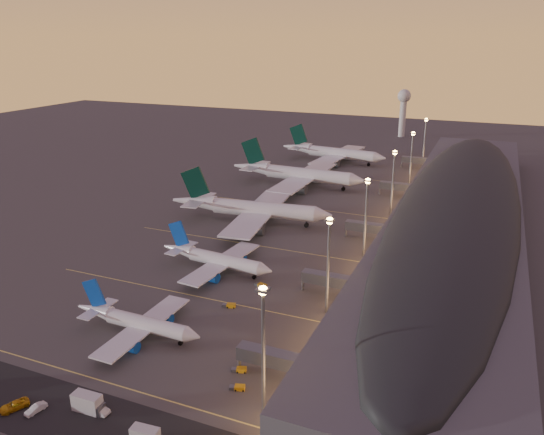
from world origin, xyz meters
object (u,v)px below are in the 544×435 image
Objects in this scene: airliner_narrow_north at (216,259)px; baggage_tug_a at (238,388)px; service_van_c at (36,409)px; service_van_e at (97,409)px; airliner_wide_mid at (297,174)px; radar_tower at (404,105)px; airliner_narrow_south at (137,322)px; airliner_wide_far at (333,153)px; airliner_wide_near at (250,209)px; baggage_tug_c at (261,285)px; catering_truck_a at (89,403)px; service_van_d at (14,406)px; baggage_tug_d at (230,305)px; baggage_tug_b at (240,370)px.

baggage_tug_a is (31.51, -48.84, -3.13)m from airliner_narrow_north.
service_van_e reaches higher than service_van_c.
radar_tower is at bearing 82.68° from airliner_wide_mid.
airliner_wide_mid reaches higher than airliner_narrow_south.
airliner_wide_far is at bearing 84.54° from baggage_tug_a.
airliner_wide_near is 109.99m from airliner_wide_far.
airliner_wide_near is at bearing 105.46° from service_van_c.
baggage_tug_c is at bearing -68.60° from airliner_wide_near.
service_van_e is at bearing -90.45° from radar_tower.
airliner_wide_mid is 17.05× the size of baggage_tug_c.
airliner_wide_mid is at bearing 10.85° from service_van_e.
service_van_d is at bearing -160.99° from catering_truck_a.
radar_tower reaches higher than baggage_tug_a.
airliner_wide_near reaches higher than airliner_narrow_north.
radar_tower reaches higher than airliner_wide_far.
baggage_tug_d is at bearing 80.65° from catering_truck_a.
airliner_wide_mid is 2.04× the size of radar_tower.
airliner_wide_far is at bearing 8.74° from service_van_e.
service_van_e is at bearing -149.17° from baggage_tug_b.
airliner_wide_far is at bearing 92.67° from catering_truck_a.
service_van_e is at bearing 45.74° from service_van_d.
service_van_c is (10.12, -169.25, -4.77)m from airliner_wide_mid.
radar_tower is at bearing 105.99° from baggage_tug_c.
airliner_narrow_south is 24.80m from baggage_tug_d.
airliner_wide_near is (-9.30, 83.14, 2.03)m from airliner_narrow_south.
airliner_wide_near reaches higher than airliner_narrow_south.
service_van_e is at bearing -68.49° from airliner_narrow_south.
service_van_c is at bearing -120.42° from baggage_tug_d.
baggage_tug_b is 28.37m from baggage_tug_d.
baggage_tug_b is 29.03m from service_van_e.
baggage_tug_a is (31.23, -9.52, -2.76)m from airliner_narrow_south.
airliner_wide_far reaches higher than service_van_e.
baggage_tug_a is at bearing 57.27° from service_van_d.
baggage_tug_d is (1.78, -266.92, -21.40)m from radar_tower.
baggage_tug_d is (23.42, -62.93, -4.75)m from airliner_wide_near.
airliner_wide_far reaches higher than catering_truck_a.
airliner_narrow_north is 7.46× the size of service_van_e.
service_van_e is (-7.05, -60.01, 0.36)m from baggage_tug_c.
airliner_wide_mid is (-10.74, 99.64, 1.90)m from airliner_narrow_north.
airliner_wide_near is 1.95× the size of radar_tower.
airliner_wide_near is 110.66m from catering_truck_a.
airliner_narrow_north reaches higher than service_van_c.
airliner_wide_mid is at bearing 85.02° from airliner_wide_near.
airliner_wide_mid reaches higher than baggage_tug_b.
airliner_wide_mid is 169.62m from service_van_c.
catering_truck_a is 14.42m from service_van_d.
service_van_c is at bearing 38.64° from service_van_d.
airliner_wide_mid reaches higher than baggage_tug_c.
baggage_tug_a is 0.80× the size of service_van_c.
baggage_tug_c is (16.95, 34.07, -2.69)m from airliner_narrow_south.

